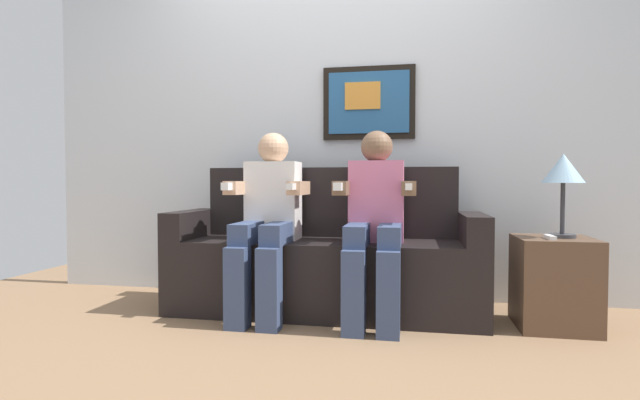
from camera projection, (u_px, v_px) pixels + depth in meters
ground_plane at (315, 326)px, 2.67m from camera, size 5.59×5.59×0.00m
back_wall_assembly at (337, 112)px, 3.38m from camera, size 4.30×0.10×2.60m
couch at (325, 261)px, 2.98m from camera, size 1.90×0.58×0.90m
person_on_left at (268, 215)px, 2.87m from camera, size 0.46×0.56×1.11m
person_on_right at (375, 217)px, 2.75m from camera, size 0.46×0.56×1.11m
side_table_right at (554, 283)px, 2.64m from camera, size 0.40×0.40×0.50m
table_lamp at (563, 172)px, 2.61m from camera, size 0.22×0.22×0.46m
spare_remote_on_table at (550, 237)px, 2.56m from camera, size 0.04×0.13×0.02m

